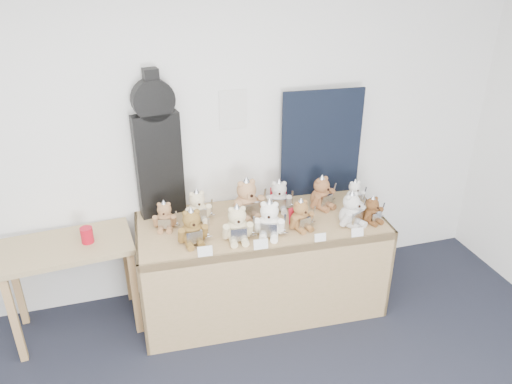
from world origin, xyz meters
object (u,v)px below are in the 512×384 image
object	(u,v)px
teddy_front_right	(301,216)
teddy_back_far_left	(165,217)
teddy_front_end	(372,211)
teddy_front_left	(237,225)
teddy_back_left	(198,208)
teddy_back_end	(355,193)
display_table	(263,245)
red_cup	(87,235)
teddy_front_far_right	(351,211)
teddy_back_centre_left	(247,200)
teddy_front_far_left	(192,228)
guitar_case	(157,147)
teddy_back_right	(322,194)
side_table	(69,259)
teddy_front_centre	(269,220)
teddy_back_centre_right	(279,197)

from	to	relation	value
teddy_front_right	teddy_back_far_left	world-z (taller)	teddy_front_right
teddy_front_end	teddy_back_far_left	world-z (taller)	teddy_back_far_left
teddy_front_left	teddy_front_right	world-z (taller)	teddy_front_left
teddy_back_left	teddy_back_end	distance (m)	1.25
display_table	red_cup	size ratio (longest dim) A/B	16.30
display_table	teddy_front_far_right	world-z (taller)	teddy_front_far_right
teddy_back_far_left	teddy_back_end	bearing A→B (deg)	10.62
teddy_back_centre_left	display_table	bearing A→B (deg)	-77.72
teddy_front_end	teddy_back_far_left	distance (m)	1.53
teddy_front_far_left	teddy_back_far_left	world-z (taller)	teddy_front_far_left
display_table	guitar_case	bearing A→B (deg)	152.08
guitar_case	teddy_back_right	size ratio (longest dim) A/B	3.84
display_table	teddy_front_far_right	bearing A→B (deg)	-11.00
side_table	teddy_front_right	bearing A→B (deg)	-14.99
red_cup	teddy_back_end	world-z (taller)	teddy_back_end
guitar_case	teddy_back_far_left	size ratio (longest dim) A/B	4.66
side_table	teddy_back_far_left	xyz separation A→B (m)	(0.70, -0.02, 0.25)
guitar_case	teddy_back_far_left	distance (m)	0.51
teddy_front_left	teddy_back_end	distance (m)	1.06
teddy_front_centre	teddy_front_left	bearing A→B (deg)	-161.13
teddy_back_end	teddy_back_far_left	distance (m)	1.50
teddy_front_end	teddy_back_centre_right	size ratio (longest dim) A/B	0.83
teddy_back_left	teddy_back_centre_right	distance (m)	0.64
teddy_front_centre	teddy_back_centre_right	xyz separation A→B (m)	(0.19, 0.35, -0.01)
teddy_front_left	teddy_back_right	bearing A→B (deg)	25.95
teddy_back_left	teddy_back_far_left	bearing A→B (deg)	-174.95
teddy_front_far_left	teddy_front_right	xyz separation A→B (m)	(0.79, -0.02, -0.01)
teddy_back_right	teddy_front_centre	bearing A→B (deg)	-174.29
red_cup	teddy_front_far_right	size ratio (longest dim) A/B	0.40
teddy_front_centre	teddy_back_centre_left	size ratio (longest dim) A/B	0.88
side_table	guitar_case	distance (m)	1.02
red_cup	teddy_back_right	xyz separation A→B (m)	(1.77, -0.03, 0.09)
red_cup	teddy_front_right	size ratio (longest dim) A/B	0.45
guitar_case	teddy_back_centre_left	size ratio (longest dim) A/B	3.20
teddy_back_centre_right	teddy_back_far_left	xyz separation A→B (m)	(-0.88, -0.04, -0.01)
red_cup	teddy_back_end	xyz separation A→B (m)	(2.04, -0.04, 0.06)
teddy_back_right	teddy_front_end	bearing A→B (deg)	-73.67
red_cup	teddy_front_right	xyz separation A→B (m)	(1.49, -0.28, 0.07)
display_table	teddy_front_centre	world-z (taller)	teddy_front_centre
teddy_front_far_right	teddy_back_far_left	bearing A→B (deg)	138.80
display_table	teddy_back_left	distance (m)	0.57
guitar_case	teddy_front_far_left	distance (m)	0.66
teddy_front_far_right	teddy_back_far_left	distance (m)	1.36
teddy_back_end	teddy_back_left	bearing A→B (deg)	174.43
teddy_front_end	side_table	bearing A→B (deg)	154.44
guitar_case	red_cup	world-z (taller)	guitar_case
red_cup	teddy_back_centre_left	bearing A→B (deg)	-0.63
teddy_front_far_right	teddy_front_left	bearing A→B (deg)	150.93
side_table	red_cup	world-z (taller)	red_cup
teddy_front_end	teddy_back_right	size ratio (longest dim) A/B	0.79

